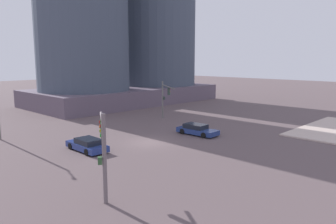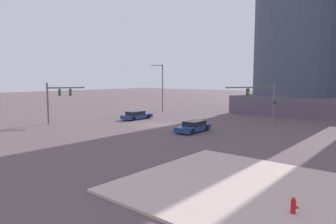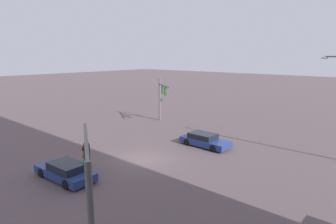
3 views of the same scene
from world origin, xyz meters
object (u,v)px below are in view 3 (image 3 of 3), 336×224
traffic_signal_near_corner (89,190)px  sedan_car_waiting_far (65,171)px  traffic_signal_opposite_side (162,95)px  sedan_car_approaching (205,140)px

traffic_signal_near_corner → sedan_car_waiting_far: bearing=8.3°
sedan_car_waiting_far → traffic_signal_near_corner: bearing=153.0°
traffic_signal_near_corner → traffic_signal_opposite_side: size_ratio=1.10×
sedan_car_waiting_far → traffic_signal_opposite_side: bearing=-71.8°
traffic_signal_near_corner → sedan_car_approaching: bearing=-37.7°
traffic_signal_near_corner → sedan_car_waiting_far: 10.38m
traffic_signal_opposite_side → sedan_car_waiting_far: (17.23, 6.57, -2.93)m
traffic_signal_opposite_side → sedan_car_approaching: (4.90, 9.72, -2.93)m
traffic_signal_opposite_side → traffic_signal_near_corner: bearing=-20.9°
sedan_car_approaching → sedan_car_waiting_far: (12.33, -3.16, 0.00)m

